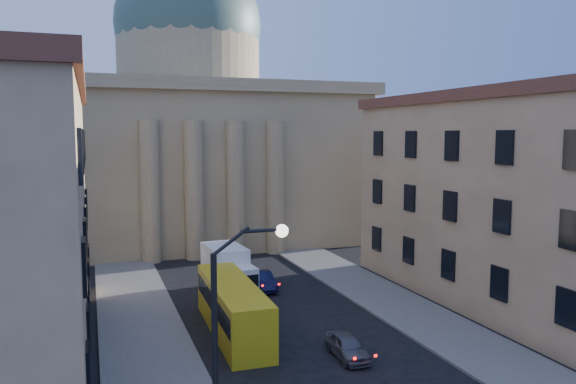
# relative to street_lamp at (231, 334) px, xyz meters

# --- Properties ---
(sidewalk_left) EXTENTS (5.00, 60.00, 0.15)m
(sidewalk_left) POSITION_rel_street_lamp_xyz_m (-1.53, 10.00, -5.21)
(sidewalk_left) COLOR #625F59
(sidewalk_left) RESTS_ON ground
(sidewalk_right) EXTENTS (5.00, 60.00, 0.15)m
(sidewalk_right) POSITION_rel_street_lamp_xyz_m (15.47, 10.00, -5.21)
(sidewalk_right) COLOR #625F59
(sidewalk_right) RESTS_ON ground
(church) EXTENTS (68.02, 28.76, 36.60)m
(church) POSITION_rel_street_lamp_xyz_m (6.97, 47.47, 6.59)
(church) COLOR #8C7656
(church) RESTS_ON ground
(building_right) EXTENTS (11.60, 26.60, 14.70)m
(building_right) POSITION_rel_street_lamp_xyz_m (23.97, 14.00, 2.14)
(building_right) COLOR tan
(building_right) RESTS_ON ground
(street_lamp) EXTENTS (2.62, 0.44, 8.83)m
(street_lamp) POSITION_rel_street_lamp_xyz_m (0.00, 0.00, 0.00)
(street_lamp) COLOR black
(street_lamp) RESTS_ON ground
(car_right_far) EXTENTS (1.55, 3.65, 1.23)m
(car_right_far) POSITION_rel_street_lamp_xyz_m (8.36, 8.60, -4.67)
(car_right_far) COLOR #55545A
(car_right_far) RESTS_ON ground
(car_right_distant) EXTENTS (1.54, 4.13, 1.35)m
(car_right_distant) POSITION_rel_street_lamp_xyz_m (7.92, 22.64, -4.61)
(car_right_distant) COLOR black
(car_right_distant) RESTS_ON ground
(city_bus) EXTENTS (2.76, 10.77, 3.02)m
(city_bus) POSITION_rel_street_lamp_xyz_m (3.54, 14.23, -3.66)
(city_bus) COLOR gold
(city_bus) RESTS_ON ground
(box_truck) EXTENTS (2.91, 6.49, 3.48)m
(box_truck) POSITION_rel_street_lamp_xyz_m (5.18, 22.14, -3.64)
(box_truck) COLOR white
(box_truck) RESTS_ON ground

